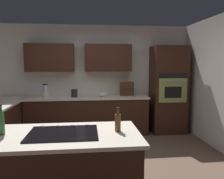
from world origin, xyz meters
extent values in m
plane|color=brown|center=(0.00, 0.00, 0.00)|extent=(14.00, 14.00, 0.00)
cube|color=white|center=(0.00, -2.10, 1.30)|extent=(6.00, 0.10, 2.60)
cube|color=#381E14|center=(-0.40, -1.88, 1.80)|extent=(1.10, 0.34, 0.64)
cube|color=#381E14|center=(0.95, -1.88, 1.80)|extent=(1.10, 0.34, 0.64)
cube|color=#381E14|center=(0.10, -1.72, 0.43)|extent=(2.80, 0.60, 0.86)
cube|color=silver|center=(0.10, -1.72, 0.88)|extent=(2.84, 0.64, 0.04)
cube|color=#381E14|center=(0.37, 1.03, 0.43)|extent=(1.63, 0.85, 0.86)
cube|color=silver|center=(0.37, 1.03, 0.88)|extent=(1.71, 0.93, 0.04)
cube|color=#381E14|center=(-1.85, -1.72, 1.04)|extent=(0.80, 0.60, 2.08)
cube|color=#939E51|center=(-1.85, -1.41, 1.06)|extent=(0.66, 0.03, 0.56)
cube|color=black|center=(-1.85, -1.39, 1.02)|extent=(0.40, 0.01, 0.26)
cube|color=black|center=(-1.85, -1.41, 1.39)|extent=(0.66, 0.02, 0.11)
cylinder|color=silver|center=(-1.85, -1.37, 1.28)|extent=(0.56, 0.02, 0.02)
cube|color=black|center=(0.37, 1.03, 0.91)|extent=(0.76, 0.56, 0.01)
cylinder|color=#B2B2B7|center=(0.10, 0.80, 0.92)|extent=(0.04, 0.04, 0.02)
cylinder|color=#B2B2B7|center=(0.28, 0.80, 0.92)|extent=(0.04, 0.04, 0.02)
cylinder|color=#B2B2B7|center=(0.46, 0.80, 0.92)|extent=(0.04, 0.04, 0.02)
cylinder|color=#B2B2B7|center=(0.64, 0.80, 0.92)|extent=(0.04, 0.04, 0.02)
cylinder|color=beige|center=(1.05, -1.71, 0.96)|extent=(0.15, 0.15, 0.11)
cylinder|color=silver|center=(1.05, -1.71, 1.10)|extent=(0.11, 0.11, 0.18)
cylinder|color=black|center=(1.05, -1.71, 1.20)|extent=(0.12, 0.12, 0.03)
ellipsoid|color=white|center=(-0.25, -1.71, 0.96)|extent=(0.20, 0.20, 0.11)
cube|color=#472B19|center=(-0.85, -1.80, 1.07)|extent=(0.33, 0.10, 0.33)
cube|color=#472B19|center=(-0.85, -1.75, 1.07)|extent=(0.32, 0.02, 0.02)
cylinder|color=#262628|center=(0.40, -1.71, 0.99)|extent=(0.15, 0.15, 0.18)
cylinder|color=#336B38|center=(1.03, 0.99, 1.03)|extent=(0.07, 0.07, 0.26)
cylinder|color=#336B38|center=(1.03, 0.99, 1.19)|extent=(0.03, 0.03, 0.06)
cylinder|color=black|center=(1.03, 0.99, 1.23)|extent=(0.03, 0.03, 0.02)
cylinder|color=brown|center=(-0.25, 1.00, 1.00)|extent=(0.07, 0.07, 0.20)
cylinder|color=brown|center=(-0.25, 1.00, 1.13)|extent=(0.03, 0.03, 0.06)
cylinder|color=black|center=(-0.25, 1.00, 1.17)|extent=(0.03, 0.03, 0.02)
camera|label=1|loc=(0.09, 3.47, 1.68)|focal=35.73mm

